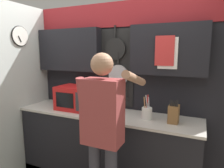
# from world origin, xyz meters

# --- Properties ---
(base_cabinet_counter) EXTENTS (2.39, 0.60, 0.94)m
(base_cabinet_counter) POSITION_xyz_m (0.00, -0.00, 0.46)
(base_cabinet_counter) COLOR black
(base_cabinet_counter) RESTS_ON ground_plane
(back_wall_unit) EXTENTS (2.96, 0.23, 2.37)m
(back_wall_unit) POSITION_xyz_m (-0.00, 0.26, 1.44)
(back_wall_unit) COLOR black
(back_wall_unit) RESTS_ON ground_plane
(side_wall) EXTENTS (0.07, 1.60, 2.37)m
(side_wall) POSITION_xyz_m (-1.22, -0.41, 1.20)
(side_wall) COLOR silver
(side_wall) RESTS_ON ground_plane
(microwave) EXTENTS (0.50, 0.37, 0.32)m
(microwave) POSITION_xyz_m (-0.44, -0.01, 1.10)
(microwave) COLOR red
(microwave) RESTS_ON base_cabinet_counter
(knife_block) EXTENTS (0.11, 0.15, 0.27)m
(knife_block) POSITION_xyz_m (0.86, -0.01, 1.04)
(knife_block) COLOR brown
(knife_block) RESTS_ON base_cabinet_counter
(utensil_crock) EXTENTS (0.12, 0.12, 0.29)m
(utensil_crock) POSITION_xyz_m (0.55, -0.01, 1.01)
(utensil_crock) COLOR white
(utensil_crock) RESTS_ON base_cabinet_counter
(person) EXTENTS (0.54, 0.66, 1.71)m
(person) POSITION_xyz_m (0.28, -0.61, 1.03)
(person) COLOR #383842
(person) RESTS_ON ground_plane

